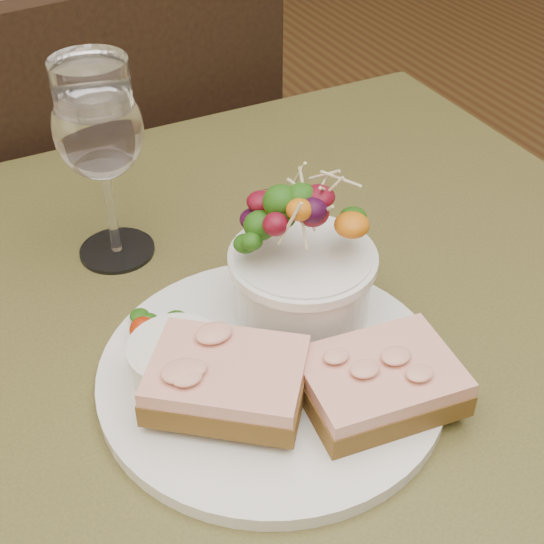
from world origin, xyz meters
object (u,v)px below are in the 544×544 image
dinner_plate (272,373)px  wine_glass (99,135)px  chair_far (123,305)px  cafe_table (277,429)px  sandwich_front (380,382)px  ramekin (177,361)px  sandwich_back (227,380)px  salad_bowl (303,256)px

dinner_plate → wine_glass: bearing=104.7°
wine_glass → chair_far: bearing=78.0°
cafe_table → wine_glass: size_ratio=4.57×
dinner_plate → wine_glass: wine_glass is taller
chair_far → sandwich_front: bearing=84.5°
dinner_plate → chair_far: bearing=86.4°
dinner_plate → ramekin: 0.08m
sandwich_front → sandwich_back: (-0.10, 0.04, 0.01)m
chair_far → salad_bowl: (0.01, -0.62, 0.53)m
chair_far → sandwich_front: (0.01, -0.73, 0.48)m
cafe_table → wine_glass: 0.30m
wine_glass → cafe_table: bearing=-67.6°
sandwich_back → dinner_plate: bearing=57.9°
dinner_plate → sandwich_back: 0.06m
dinner_plate → ramekin: bearing=163.1°
salad_bowl → ramekin: bearing=-168.1°
sandwich_front → ramekin: size_ratio=1.79×
sandwich_back → salad_bowl: bearing=70.8°
chair_far → sandwich_back: (-0.09, -0.68, 0.49)m
dinner_plate → sandwich_front: sandwich_front is taller
sandwich_front → wine_glass: size_ratio=0.68×
sandwich_front → sandwich_back: 0.11m
chair_far → dinner_plate: 0.81m
dinner_plate → sandwich_front: (0.06, -0.06, 0.02)m
dinner_plate → sandwich_back: size_ratio=1.96×
cafe_table → sandwich_back: size_ratio=5.90×
chair_far → salad_bowl: chair_far is taller
salad_bowl → wine_glass: wine_glass is taller
dinner_plate → salad_bowl: bearing=42.1°
cafe_table → ramekin: 0.16m
cafe_table → chair_far: (0.02, 0.64, -0.36)m
ramekin → chair_far: bearing=80.4°
chair_far → ramekin: 0.82m
chair_far → salad_bowl: 0.81m
ramekin → wine_glass: wine_glass is taller
wine_glass → sandwich_front: bearing=-67.7°
cafe_table → sandwich_back: bearing=-144.4°
cafe_table → sandwich_back: (-0.06, -0.05, 0.14)m
ramekin → wine_glass: bearing=86.3°
sandwich_back → salad_bowl: size_ratio=1.07×
dinner_plate → sandwich_front: size_ratio=2.24×
dinner_plate → ramekin: size_ratio=4.00×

